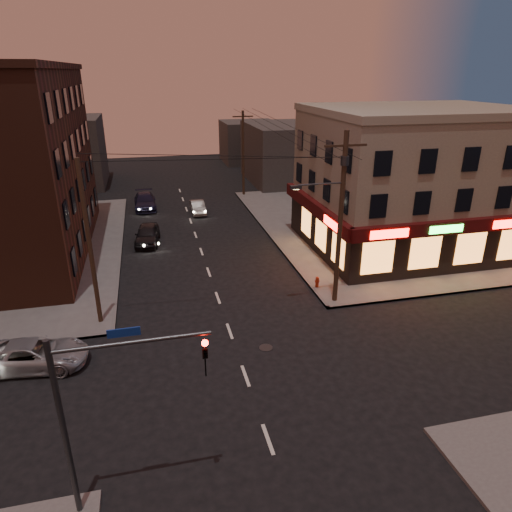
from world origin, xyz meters
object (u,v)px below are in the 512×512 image
object	(u,v)px
suv_cross	(34,355)
sedan_far	(145,201)
sedan_mid	(198,207)
sedan_near	(147,234)
fire_hydrant	(317,281)

from	to	relation	value
suv_cross	sedan_far	world-z (taller)	sedan_far
sedan_far	sedan_mid	bearing A→B (deg)	-31.09
sedan_far	suv_cross	bearing A→B (deg)	-102.98
sedan_mid	sedan_far	xyz separation A→B (m)	(-5.01, 2.88, 0.15)
sedan_near	fire_hydrant	bearing A→B (deg)	-40.35
suv_cross	sedan_near	bearing A→B (deg)	-11.90
suv_cross	sedan_mid	distance (m)	25.64
suv_cross	fire_hydrant	distance (m)	16.59
sedan_mid	suv_cross	bearing A→B (deg)	-115.65
sedan_far	fire_hydrant	size ratio (longest dim) A/B	7.28
suv_cross	sedan_mid	world-z (taller)	suv_cross
fire_hydrant	sedan_near	bearing A→B (deg)	132.98
sedan_far	fire_hydrant	distance (m)	23.92
suv_cross	sedan_near	world-z (taller)	sedan_near
sedan_mid	fire_hydrant	world-z (taller)	sedan_mid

